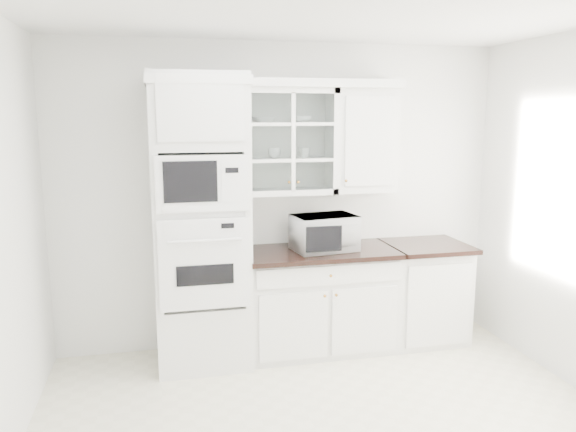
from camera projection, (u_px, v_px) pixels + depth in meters
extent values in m
cube|color=white|center=(282.00, 197.00, 5.04)|extent=(4.00, 0.02, 2.70)
cube|color=white|center=(348.00, 3.00, 3.13)|extent=(4.00, 3.50, 0.02)
cube|color=silver|center=(201.00, 223.00, 4.60)|extent=(0.76, 0.65, 2.40)
cube|color=white|center=(205.00, 264.00, 4.32)|extent=(0.70, 0.03, 0.72)
cube|color=black|center=(205.00, 275.00, 4.32)|extent=(0.44, 0.01, 0.16)
cube|color=white|center=(203.00, 184.00, 4.21)|extent=(0.70, 0.03, 0.43)
cube|color=black|center=(190.00, 182.00, 4.17)|extent=(0.40, 0.01, 0.31)
cube|color=silver|center=(320.00, 301.00, 4.99)|extent=(1.30, 0.60, 0.88)
cube|color=black|center=(321.00, 252.00, 4.87)|extent=(1.32, 0.67, 0.04)
cube|color=silver|center=(423.00, 293.00, 5.21)|extent=(0.70, 0.60, 0.88)
cube|color=black|center=(427.00, 246.00, 5.09)|extent=(0.72, 0.67, 0.04)
cube|color=silver|center=(289.00, 141.00, 4.81)|extent=(0.80, 0.33, 0.90)
cube|color=silver|center=(289.00, 159.00, 4.83)|extent=(0.74, 0.29, 0.02)
cube|color=silver|center=(289.00, 124.00, 4.78)|extent=(0.74, 0.29, 0.02)
cube|color=silver|center=(363.00, 141.00, 4.96)|extent=(0.55, 0.33, 0.90)
cube|color=white|center=(277.00, 83.00, 4.67)|extent=(2.14, 0.38, 0.07)
imported|color=white|center=(324.00, 232.00, 4.85)|extent=(0.59, 0.51, 0.31)
imported|color=white|center=(264.00, 120.00, 4.73)|extent=(0.23, 0.23, 0.05)
imported|color=white|center=(302.00, 119.00, 4.78)|extent=(0.21, 0.21, 0.05)
imported|color=white|center=(274.00, 153.00, 4.81)|extent=(0.13, 0.13, 0.09)
imported|color=white|center=(305.00, 152.00, 4.86)|extent=(0.10, 0.10, 0.09)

